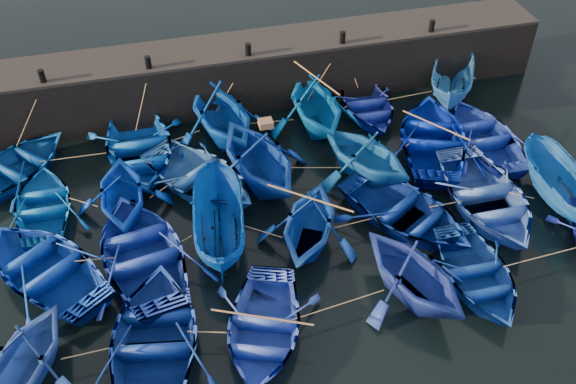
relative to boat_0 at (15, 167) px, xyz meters
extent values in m
plane|color=black|center=(9.49, -7.38, -0.49)|extent=(120.00, 120.00, 0.00)
cube|color=black|center=(9.49, 3.12, 0.76)|extent=(26.00, 2.50, 2.50)
cube|color=black|center=(9.49, 3.12, 2.07)|extent=(26.00, 2.50, 0.12)
cylinder|color=black|center=(1.49, 2.22, 2.38)|extent=(0.24, 0.24, 0.50)
cylinder|color=black|center=(5.49, 2.22, 2.38)|extent=(0.24, 0.24, 0.50)
cylinder|color=black|center=(9.49, 2.22, 2.38)|extent=(0.24, 0.24, 0.50)
cylinder|color=black|center=(13.49, 2.22, 2.38)|extent=(0.24, 0.24, 0.50)
cylinder|color=black|center=(17.49, 2.22, 2.38)|extent=(0.24, 0.24, 0.50)
imported|color=navy|center=(0.00, 0.00, 0.00)|extent=(5.75, 5.71, 0.98)
imported|color=#0847BC|center=(4.56, -0.10, 0.07)|extent=(4.04, 5.55, 1.13)
imported|color=#0640A1|center=(7.94, 0.43, 0.78)|extent=(5.11, 5.61, 2.53)
imported|color=#045BAA|center=(11.78, 0.22, 0.69)|extent=(3.97, 4.58, 2.37)
imported|color=navy|center=(14.21, 0.62, -0.04)|extent=(3.26, 4.44, 0.90)
imported|color=#26619A|center=(18.13, 0.76, 0.43)|extent=(3.93, 5.00, 1.84)
imported|color=#0751A9|center=(1.07, -2.38, -0.05)|extent=(3.08, 4.26, 0.87)
imported|color=#032EA3|center=(3.83, -3.08, 0.53)|extent=(3.45, 3.97, 2.05)
imported|color=blue|center=(6.60, -2.38, 0.03)|extent=(5.90, 6.22, 1.05)
imported|color=navy|center=(8.78, -2.64, 0.79)|extent=(5.29, 5.77, 2.56)
imported|color=#10569E|center=(12.70, -3.19, 0.59)|extent=(5.14, 5.35, 2.17)
imported|color=#001892|center=(15.88, -2.37, 0.08)|extent=(5.67, 6.59, 1.15)
imported|color=#18309A|center=(17.93, -2.68, 0.02)|extent=(3.55, 4.94, 1.02)
imported|color=#093095|center=(1.22, -5.51, 0.05)|extent=(6.09, 6.44, 1.09)
imported|color=navy|center=(4.26, -5.68, 0.08)|extent=(4.83, 6.10, 1.14)
imported|color=navy|center=(6.79, -5.32, 0.40)|extent=(2.32, 4.80, 1.78)
imported|color=#0C3B99|center=(9.69, -6.16, 0.55)|extent=(4.87, 5.10, 2.09)
imported|color=navy|center=(13.21, -6.02, 0.04)|extent=(5.81, 6.30, 1.07)
imported|color=blue|center=(16.26, -6.02, 0.08)|extent=(3.97, 5.51, 1.14)
imported|color=#10519A|center=(18.76, -6.53, 0.37)|extent=(1.71, 4.45, 1.72)
imported|color=#234690|center=(0.81, -9.14, 0.48)|extent=(4.54, 4.75, 1.94)
imported|color=navy|center=(4.33, -9.11, 0.06)|extent=(4.71, 5.93, 1.11)
imported|color=blue|center=(7.35, -9.47, -0.02)|extent=(4.63, 5.40, 0.94)
imported|color=navy|center=(12.14, -9.09, 0.60)|extent=(4.82, 5.15, 2.19)
imported|color=#114096|center=(14.34, -9.15, -0.04)|extent=(3.22, 4.41, 0.90)
cube|color=brown|center=(9.08, -2.64, 2.19)|extent=(0.49, 0.43, 0.25)
cylinder|color=tan|center=(2.28, -0.05, 0.06)|extent=(2.76, 0.14, 0.04)
cylinder|color=tan|center=(6.25, 0.16, 0.06)|extent=(1.58, 0.57, 0.04)
cylinder|color=tan|center=(9.86, 0.33, 0.06)|extent=(2.05, 0.25, 0.04)
cylinder|color=tan|center=(12.99, 0.42, 0.06)|extent=(0.65, 0.43, 0.04)
cylinder|color=tan|center=(16.17, 0.69, 0.06)|extent=(2.12, 0.18, 0.04)
cylinder|color=tan|center=(2.45, -2.73, 0.06)|extent=(0.98, 0.73, 0.04)
cylinder|color=tan|center=(5.22, -2.73, 0.06)|extent=(1.00, 0.74, 0.04)
cylinder|color=tan|center=(7.69, -2.51, 0.06)|extent=(0.40, 0.30, 0.04)
cylinder|color=tan|center=(10.74, -2.92, 0.06)|extent=(2.13, 0.58, 0.04)
cylinder|color=tan|center=(14.29, -2.78, 0.06)|extent=(1.40, 0.85, 0.04)
cylinder|color=tan|center=(16.91, -2.52, 0.06)|extent=(0.28, 0.33, 0.04)
cylinder|color=tan|center=(2.74, -5.59, 0.06)|extent=(1.25, 0.21, 0.04)
cylinder|color=tan|center=(5.53, -5.50, 0.06)|extent=(0.75, 0.39, 0.04)
cylinder|color=tan|center=(8.24, -5.74, 0.06)|extent=(1.12, 0.86, 0.04)
cylinder|color=tan|center=(11.45, -6.09, 0.06)|extent=(1.73, 0.17, 0.04)
cylinder|color=tan|center=(14.74, -6.02, 0.06)|extent=(1.24, 0.04, 0.04)
cylinder|color=tan|center=(17.51, -6.27, 0.06)|extent=(0.72, 0.54, 0.04)
cylinder|color=tan|center=(2.57, -9.13, 0.06)|extent=(1.72, 0.07, 0.04)
cylinder|color=tan|center=(5.84, -9.29, 0.06)|extent=(1.23, 0.39, 0.04)
cylinder|color=tan|center=(9.74, -9.28, 0.06)|extent=(2.99, 0.41, 0.04)
cylinder|color=tan|center=(13.24, -9.12, 0.06)|extent=(0.41, 0.09, 0.04)
cylinder|color=tan|center=(16.69, -9.07, 0.06)|extent=(2.90, 0.19, 0.04)
cylinder|color=tan|center=(0.74, 1.66, 1.09)|extent=(1.53, 0.97, 2.09)
cylinder|color=tan|center=(5.03, 1.61, 1.09)|extent=(0.97, 1.07, 2.09)
cylinder|color=tan|center=(8.71, 1.88, 1.09)|extent=(1.59, 0.53, 2.09)
cylinder|color=tan|center=(12.63, 1.77, 1.09)|extent=(1.75, 0.75, 2.09)
cylinder|color=tan|center=(13.85, 1.97, 1.09)|extent=(0.76, 0.35, 2.08)
cylinder|color=tan|center=(17.81, 2.04, 1.09)|extent=(0.68, 0.20, 2.08)
cylinder|color=#99724C|center=(11.78, 0.22, 1.91)|extent=(1.08, 2.84, 0.06)
cylinder|color=#99724C|center=(15.88, -2.37, 0.69)|extent=(1.77, 2.49, 0.06)
cylinder|color=#99724C|center=(9.69, -6.16, 1.63)|extent=(2.34, 1.97, 0.06)
cylinder|color=#99724C|center=(7.35, -9.47, 0.48)|extent=(2.74, 1.32, 0.06)
camera|label=1|loc=(5.25, -20.51, 15.32)|focal=40.00mm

